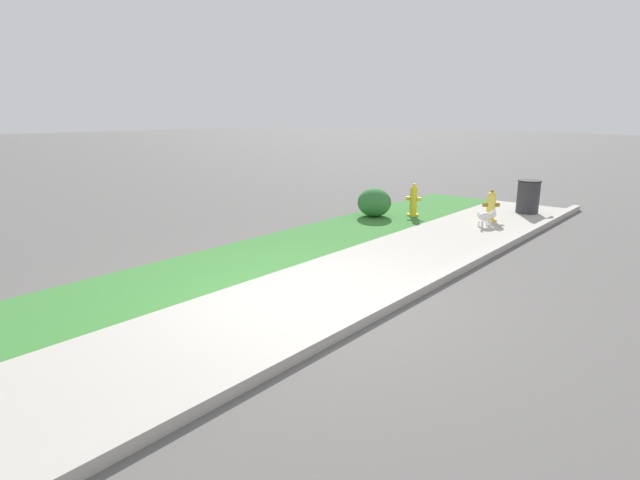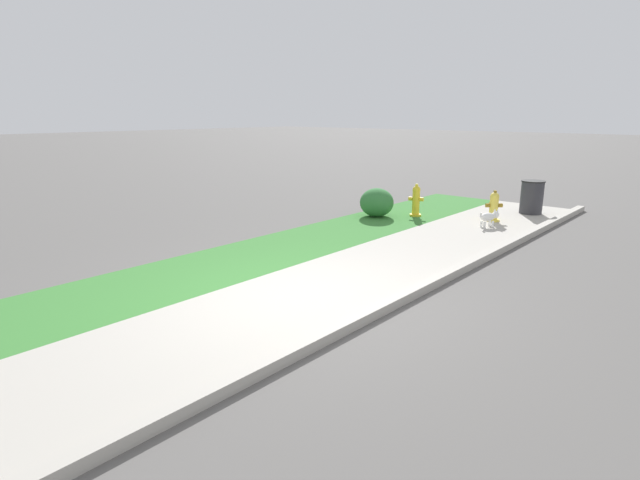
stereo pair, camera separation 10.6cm
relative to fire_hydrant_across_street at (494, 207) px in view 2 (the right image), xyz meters
The scene contains 9 objects.
ground_plane 6.35m from the fire_hydrant_across_street, behind, with size 120.00×120.00×0.00m, color #5B5956.
sidewalk_pavement 6.35m from the fire_hydrant_across_street, behind, with size 18.00×2.03×0.01m, color #ADA89E.
grass_verge 6.63m from the fire_hydrant_across_street, 163.24° to the left, with size 18.00×1.85×0.01m, color #387A33.
street_curb 6.44m from the fire_hydrant_across_street, 169.93° to the right, with size 18.00×0.16×0.12m, color #ADA89E.
fire_hydrant_across_street is the anchor object (origin of this frame).
fire_hydrant_at_driveway 1.71m from the fire_hydrant_across_street, 111.36° to the left, with size 0.33×0.36×0.75m.
small_white_dog 0.67m from the fire_hydrant_across_street, 164.32° to the right, with size 0.44×0.32×0.38m.
trash_bin 1.47m from the fire_hydrant_across_street, 12.86° to the right, with size 0.54×0.54×0.79m.
shrub_bush_far_verge 2.58m from the fire_hydrant_across_street, 119.44° to the left, with size 0.78×0.78×0.66m.
Camera 2 is at (-4.34, -4.24, 2.34)m, focal length 28.00 mm.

